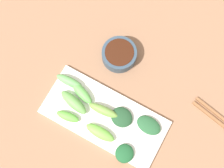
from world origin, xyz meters
The scene contains 12 objects.
tabletop centered at (0.00, 0.00, 0.01)m, with size 2.10×2.10×0.02m, color #91684C.
sauce_bowl centered at (-0.10, -0.03, 0.04)m, with size 0.10×0.10×0.04m.
serving_plate centered at (0.08, 0.02, 0.03)m, with size 0.16×0.36×0.01m, color white.
broccoli_stalk_0 centered at (0.05, -0.07, 0.04)m, with size 0.03×0.08×0.03m, color #5DB24F.
broccoli_leafy_1 centered at (0.06, 0.06, 0.04)m, with size 0.06×0.06×0.02m, color #204729.
broccoli_leafy_2 centered at (0.04, 0.14, 0.04)m, with size 0.05×0.07×0.02m, color #265832.
broccoli_stalk_3 centered at (0.13, -0.07, 0.04)m, with size 0.03×0.07×0.02m, color #5DAC3F.
broccoli_stalk_4 centered at (0.09, -0.08, 0.05)m, with size 0.03×0.10×0.03m, color #619F4D.
broccoli_stalk_5 centered at (0.07, 0.01, 0.05)m, with size 0.03×0.09×0.03m, color #709F43.
broccoli_stalk_6 centered at (0.04, -0.12, 0.05)m, with size 0.03×0.08×0.03m, color #61AD5A.
broccoli_stalk_7 centered at (0.13, 0.03, 0.04)m, with size 0.03×0.09×0.02m, color #6BB842.
broccoli_leafy_8 centered at (0.14, 0.12, 0.04)m, with size 0.05×0.05×0.02m, color #1C542B.
Camera 1 is at (0.19, 0.11, 0.96)m, focal length 51.94 mm.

